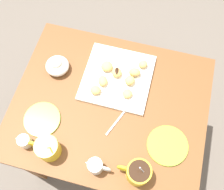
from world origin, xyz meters
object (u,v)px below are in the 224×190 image
saucer_lime_left (167,146)px  beignet_6 (143,64)px  beignet_3 (130,80)px  beignet_4 (135,72)px  saucer_lime_right (42,119)px  pastry_plate_square (117,78)px  coffee_mug_yellow_left (138,172)px  beignet_1 (96,90)px  beignet_0 (103,81)px  dining_table (110,116)px  beignet_2 (107,66)px  ice_cream_bowl (57,65)px  beignet_5 (117,73)px  chocolate_sauce_pitcher (25,141)px  coffee_mug_yellow_right (47,148)px  beignet_7 (127,94)px  cream_pitcher_white (96,166)px

saucer_lime_left → beignet_6: 0.39m
saucer_lime_left → beignet_3: beignet_3 is taller
saucer_lime_left → beignet_4: size_ratio=3.21×
saucer_lime_right → beignet_6: size_ratio=3.83×
beignet_4 → beignet_6: 0.06m
pastry_plate_square → coffee_mug_yellow_left: bearing=114.6°
beignet_1 → coffee_mug_yellow_left: bearing=130.6°
beignet_0 → beignet_3: 0.12m
coffee_mug_yellow_left → beignet_0: bearing=-55.9°
beignet_0 → dining_table: bearing=121.2°
saucer_lime_left → beignet_0: (0.34, -0.21, 0.03)m
beignet_0 → beignet_2: bearing=-88.7°
pastry_plate_square → saucer_lime_left: pastry_plate_square is taller
pastry_plate_square → ice_cream_bowl: 0.29m
beignet_0 → beignet_6: size_ratio=1.26×
beignet_5 → chocolate_sauce_pitcher: bearing=54.9°
beignet_5 → dining_table: bearing=92.3°
beignet_3 → dining_table: bearing=63.9°
beignet_4 → coffee_mug_yellow_left: bearing=104.3°
dining_table → coffee_mug_yellow_right: size_ratio=6.25×
pastry_plate_square → saucer_lime_right: 0.39m
saucer_lime_right → beignet_3: 0.43m
pastry_plate_square → beignet_1: beignet_1 is taller
dining_table → beignet_6: (-0.10, -0.23, 0.18)m
saucer_lime_left → pastry_plate_square: bearing=-42.2°
coffee_mug_yellow_left → beignet_7: bearing=-69.9°
cream_pitcher_white → beignet_6: 0.51m
beignet_5 → coffee_mug_yellow_right: bearing=66.2°
saucer_lime_right → beignet_2: bearing=-123.6°
saucer_lime_right → beignet_2: size_ratio=2.93×
coffee_mug_yellow_right → beignet_4: 0.51m
coffee_mug_yellow_right → dining_table: bearing=-125.7°
cream_pitcher_white → saucer_lime_right: (0.29, -0.14, -0.03)m
chocolate_sauce_pitcher → beignet_7: size_ratio=2.06×
ice_cream_bowl → cream_pitcher_white: bearing=127.3°
saucer_lime_right → beignet_7: beignet_7 is taller
beignet_0 → beignet_2: (0.00, -0.08, 0.00)m
dining_table → cream_pitcher_white: size_ratio=8.34×
saucer_lime_right → beignet_7: size_ratio=3.58×
beignet_1 → beignet_6: (-0.18, -0.19, -0.00)m
saucer_lime_right → beignet_2: 0.38m
beignet_3 → beignet_6: beignet_3 is taller
dining_table → saucer_lime_right: size_ratio=5.46×
beignet_2 → beignet_6: 0.17m
cream_pitcher_white → beignet_1: (0.09, -0.32, -0.01)m
chocolate_sauce_pitcher → beignet_3: chocolate_sauce_pitcher is taller
cream_pitcher_white → beignet_7: (-0.05, -0.34, -0.01)m
beignet_1 → beignet_6: size_ratio=1.13×
dining_table → pastry_plate_square: 0.21m
beignet_6 → beignet_7: (0.04, 0.17, -0.00)m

